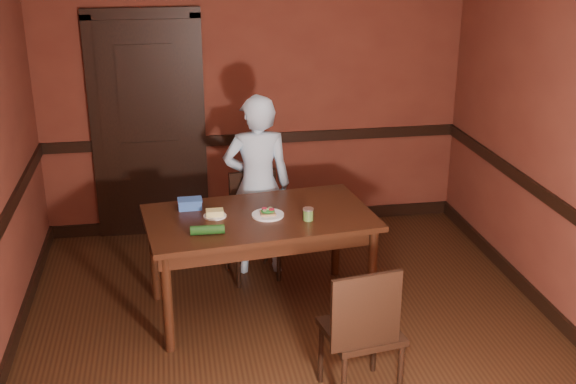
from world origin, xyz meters
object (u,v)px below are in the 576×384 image
object	(u,v)px
sandwich_plate	(268,214)
chair_near	(361,328)
sauce_jar	(308,214)
dining_table	(260,263)
food_tub	(190,204)
cheese_saucer	(215,214)
chair_far	(252,228)
person	(258,186)

from	to	relation	value
sandwich_plate	chair_near	bearing A→B (deg)	-70.05
sandwich_plate	sauce_jar	size ratio (longest dim) A/B	2.58
chair_near	sandwich_plate	bearing A→B (deg)	-79.33
dining_table	food_tub	bearing A→B (deg)	149.44
cheese_saucer	food_tub	size ratio (longest dim) A/B	0.92
chair_far	sandwich_plate	size ratio (longest dim) A/B	3.68
person	food_tub	world-z (taller)	person
dining_table	sauce_jar	distance (m)	0.58
sauce_jar	cheese_saucer	xyz separation A→B (m)	(-0.67, 0.18, -0.03)
dining_table	cheese_saucer	size ratio (longest dim) A/B	9.80
chair_far	sandwich_plate	world-z (taller)	chair_far
sandwich_plate	food_tub	xyz separation A→B (m)	(-0.57, 0.25, 0.02)
chair_far	person	bearing A→B (deg)	45.06
chair_near	sauce_jar	size ratio (longest dim) A/B	10.17
sandwich_plate	cheese_saucer	world-z (taller)	sandwich_plate
person	sandwich_plate	distance (m)	0.70
chair_near	sauce_jar	bearing A→B (deg)	-91.62
sauce_jar	dining_table	bearing A→B (deg)	156.30
chair_far	sauce_jar	xyz separation A→B (m)	(0.34, -0.73, 0.40)
sauce_jar	food_tub	size ratio (longest dim) A/B	0.50
chair_far	chair_near	bearing A→B (deg)	-85.77
chair_far	chair_near	distance (m)	1.82
chair_far	person	xyz separation A→B (m)	(0.07, 0.10, 0.34)
dining_table	chair_near	world-z (taller)	chair_near
dining_table	person	size ratio (longest dim) A/B	1.08
cheese_saucer	sandwich_plate	bearing A→B (deg)	-7.88
chair_near	sauce_jar	world-z (taller)	chair_near
chair_near	cheese_saucer	bearing A→B (deg)	-65.46
dining_table	chair_far	distance (m)	0.58
dining_table	chair_far	world-z (taller)	chair_far
person	sauce_jar	distance (m)	0.87
person	sandwich_plate	bearing A→B (deg)	90.70
chair_near	person	size ratio (longest dim) A/B	0.61
chair_far	person	distance (m)	0.36
sandwich_plate	sauce_jar	xyz separation A→B (m)	(0.28, -0.13, 0.03)
person	sandwich_plate	xyz separation A→B (m)	(-0.01, -0.70, 0.03)
dining_table	chair_far	bearing A→B (deg)	82.68
chair_far	cheese_saucer	bearing A→B (deg)	-132.74
chair_near	food_tub	bearing A→B (deg)	-64.17
person	food_tub	xyz separation A→B (m)	(-0.58, -0.45, 0.05)
cheese_saucer	food_tub	distance (m)	0.26
sandwich_plate	sauce_jar	world-z (taller)	sauce_jar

